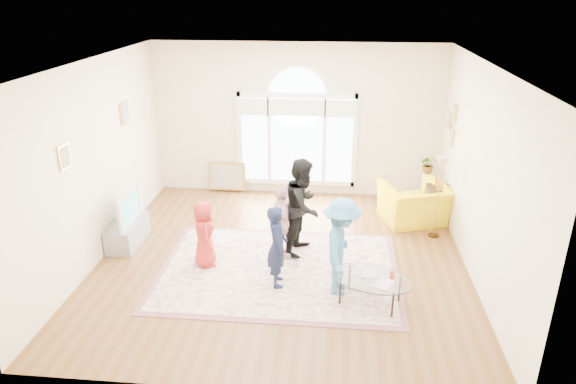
# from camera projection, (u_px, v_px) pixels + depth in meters

# --- Properties ---
(ground) EXTENTS (6.00, 6.00, 0.00)m
(ground) POSITION_uv_depth(u_px,v_px,m) (282.00, 259.00, 8.54)
(ground) COLOR brown
(ground) RESTS_ON ground
(room_shell) EXTENTS (6.00, 6.00, 6.00)m
(room_shell) POSITION_uv_depth(u_px,v_px,m) (297.00, 124.00, 10.56)
(room_shell) COLOR beige
(room_shell) RESTS_ON ground
(area_rug) EXTENTS (3.60, 2.60, 0.02)m
(area_rug) POSITION_uv_depth(u_px,v_px,m) (279.00, 270.00, 8.20)
(area_rug) COLOR beige
(area_rug) RESTS_ON ground
(rug_border) EXTENTS (3.80, 2.80, 0.01)m
(rug_border) POSITION_uv_depth(u_px,v_px,m) (279.00, 270.00, 8.20)
(rug_border) COLOR #8E525C
(rug_border) RESTS_ON ground
(tv_console) EXTENTS (0.45, 1.00, 0.42)m
(tv_console) POSITION_uv_depth(u_px,v_px,m) (128.00, 233.00, 8.98)
(tv_console) COLOR gray
(tv_console) RESTS_ON ground
(television) EXTENTS (0.16, 0.97, 0.56)m
(television) POSITION_uv_depth(u_px,v_px,m) (125.00, 207.00, 8.80)
(television) COLOR black
(television) RESTS_ON tv_console
(coffee_table) EXTENTS (1.36, 1.09, 0.54)m
(coffee_table) POSITION_uv_depth(u_px,v_px,m) (371.00, 279.00, 7.22)
(coffee_table) COLOR silver
(coffee_table) RESTS_ON ground
(armchair) EXTENTS (1.42, 1.33, 0.76)m
(armchair) POSITION_uv_depth(u_px,v_px,m) (414.00, 204.00, 9.73)
(armchair) COLOR yellow
(armchair) RESTS_ON ground
(side_cabinet) EXTENTS (0.40, 0.50, 0.70)m
(side_cabinet) POSITION_uv_depth(u_px,v_px,m) (437.00, 205.00, 9.76)
(side_cabinet) COLOR black
(side_cabinet) RESTS_ON ground
(floor_lamp) EXTENTS (0.28, 0.28, 1.51)m
(floor_lamp) POSITION_uv_depth(u_px,v_px,m) (441.00, 169.00, 8.85)
(floor_lamp) COLOR black
(floor_lamp) RESTS_ON ground
(plant_pedestal) EXTENTS (0.20, 0.20, 0.70)m
(plant_pedestal) POSITION_uv_depth(u_px,v_px,m) (426.00, 189.00, 10.51)
(plant_pedestal) COLOR white
(plant_pedestal) RESTS_ON ground
(potted_plant) EXTENTS (0.39, 0.35, 0.38)m
(potted_plant) POSITION_uv_depth(u_px,v_px,m) (429.00, 164.00, 10.30)
(potted_plant) COLOR #33722D
(potted_plant) RESTS_ON plant_pedestal
(leaning_picture) EXTENTS (0.80, 0.14, 0.62)m
(leaning_picture) POSITION_uv_depth(u_px,v_px,m) (228.00, 191.00, 11.35)
(leaning_picture) COLOR tan
(leaning_picture) RESTS_ON ground
(child_red) EXTENTS (0.52, 0.63, 1.10)m
(child_red) POSITION_uv_depth(u_px,v_px,m) (204.00, 234.00, 8.15)
(child_red) COLOR red
(child_red) RESTS_ON area_rug
(child_navy) EXTENTS (0.38, 0.51, 1.28)m
(child_navy) POSITION_uv_depth(u_px,v_px,m) (277.00, 246.00, 7.58)
(child_navy) COLOR #161C39
(child_navy) RESTS_ON area_rug
(child_black) EXTENTS (0.82, 0.94, 1.64)m
(child_black) POSITION_uv_depth(u_px,v_px,m) (303.00, 206.00, 8.49)
(child_black) COLOR black
(child_black) RESTS_ON area_rug
(child_pink) EXTENTS (0.50, 0.79, 1.25)m
(child_pink) POSITION_uv_depth(u_px,v_px,m) (282.00, 223.00, 8.36)
(child_pink) COLOR #E5A3AD
(child_pink) RESTS_ON area_rug
(child_blue) EXTENTS (0.62, 0.99, 1.47)m
(child_blue) POSITION_uv_depth(u_px,v_px,m) (341.00, 247.00, 7.36)
(child_blue) COLOR #4787C0
(child_blue) RESTS_ON area_rug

